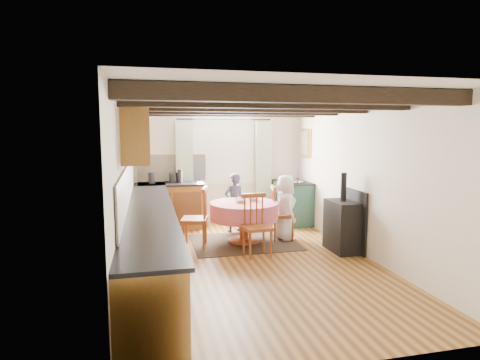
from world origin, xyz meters
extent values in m
cube|color=#A26C2B|center=(0.00, 0.00, 0.00)|extent=(3.60, 5.50, 0.00)
cube|color=white|center=(0.00, 0.00, 2.40)|extent=(3.60, 5.50, 0.00)
cube|color=silver|center=(0.00, 2.75, 1.20)|extent=(3.60, 0.00, 2.40)
cube|color=silver|center=(0.00, -2.75, 1.20)|extent=(3.60, 0.00, 2.40)
cube|color=silver|center=(-1.80, 0.00, 1.20)|extent=(0.00, 5.50, 2.40)
cube|color=silver|center=(1.80, 0.00, 1.20)|extent=(0.00, 5.50, 2.40)
cube|color=black|center=(0.00, -2.00, 2.31)|extent=(3.60, 0.16, 0.16)
cube|color=black|center=(0.00, -1.00, 2.31)|extent=(3.60, 0.16, 0.16)
cube|color=black|center=(0.00, 0.00, 2.31)|extent=(3.60, 0.16, 0.16)
cube|color=black|center=(0.00, 1.00, 2.31)|extent=(3.60, 0.16, 0.16)
cube|color=black|center=(0.00, 2.00, 2.31)|extent=(3.60, 0.16, 0.16)
cube|color=beige|center=(-1.78, 0.30, 1.20)|extent=(0.02, 4.50, 0.55)
cube|color=beige|center=(-1.00, 2.73, 1.20)|extent=(1.40, 0.02, 0.55)
cube|color=#A16B2B|center=(-1.50, 0.00, 0.44)|extent=(0.60, 5.30, 0.88)
cube|color=#A16B2B|center=(-1.05, 2.45, 0.44)|extent=(1.30, 0.60, 0.88)
cube|color=black|center=(-1.48, 0.00, 0.90)|extent=(0.64, 5.30, 0.04)
cube|color=black|center=(-1.05, 2.43, 0.90)|extent=(1.30, 0.64, 0.04)
cube|color=#A16B2B|center=(-1.63, 1.20, 1.95)|extent=(0.34, 1.80, 0.90)
cube|color=#A16B2B|center=(-1.63, -0.30, 1.90)|extent=(0.34, 0.90, 0.70)
cube|color=white|center=(0.10, 2.73, 1.60)|extent=(1.34, 0.03, 1.54)
cube|color=white|center=(0.10, 2.74, 1.60)|extent=(1.20, 0.01, 1.40)
cube|color=#9DB487|center=(-0.75, 2.65, 1.10)|extent=(0.35, 0.10, 2.10)
cube|color=#9DB487|center=(0.95, 2.65, 1.10)|extent=(0.35, 0.10, 2.10)
cylinder|color=black|center=(0.10, 2.65, 2.20)|extent=(2.00, 0.03, 0.03)
cube|color=gold|center=(1.77, 2.30, 1.70)|extent=(0.04, 0.50, 0.60)
cylinder|color=silver|center=(1.05, 2.72, 1.70)|extent=(0.30, 0.02, 0.30)
cube|color=#423126|center=(0.13, 1.04, 0.01)|extent=(1.81, 1.41, 0.01)
imported|color=#2C3446|center=(0.12, 1.84, 0.58)|extent=(0.49, 0.40, 1.16)
imported|color=white|center=(0.89, 1.06, 0.59)|extent=(0.39, 0.58, 1.18)
imported|color=silver|center=(0.34, 1.19, 0.75)|extent=(0.31, 0.31, 0.06)
imported|color=silver|center=(0.08, 1.06, 0.75)|extent=(0.28, 0.28, 0.07)
imported|color=silver|center=(0.32, 1.13, 0.76)|extent=(0.10, 0.10, 0.09)
cylinder|color=#262628|center=(-1.42, 2.38, 1.03)|extent=(0.13, 0.13, 0.23)
cylinder|color=#262628|center=(-0.99, 2.48, 1.02)|extent=(0.18, 0.18, 0.20)
cylinder|color=#262628|center=(-0.87, 2.39, 1.05)|extent=(0.10, 0.10, 0.27)
camera|label=1|loc=(-1.50, -5.62, 1.97)|focal=29.87mm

